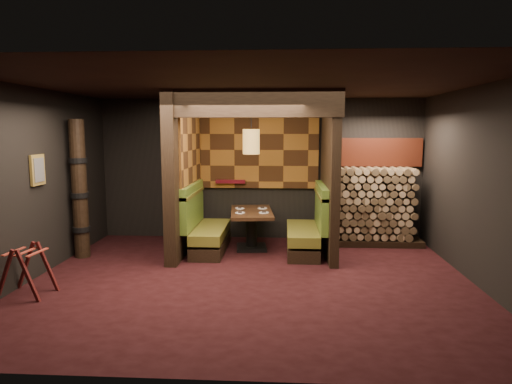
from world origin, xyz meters
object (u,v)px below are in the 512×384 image
Objects in this scene: booth_bench_left at (205,229)px; luggage_rack at (27,269)px; pendant_lamp at (251,142)px; booth_bench_right at (308,231)px; firewood_stack at (376,206)px; dining_table at (251,223)px; totem_column at (79,190)px.

luggage_rack is (-2.01, -2.43, -0.04)m from booth_bench_left.
luggage_rack is (-2.86, -2.53, -1.65)m from pendant_lamp.
booth_bench_right is 1.50× the size of pendant_lamp.
booth_bench_right is (1.89, 0.00, 0.00)m from booth_bench_left.
firewood_stack is (5.25, 3.13, 0.39)m from luggage_rack.
booth_bench_right is 0.92× the size of firewood_stack.
firewood_stack is (2.40, 0.60, -1.26)m from pendant_lamp.
booth_bench_left is 1.82m from pendant_lamp.
booth_bench_left is at bearing -169.82° from dining_table.
dining_table is (0.85, 0.15, 0.10)m from booth_bench_left.
luggage_rack is at bearing -137.93° from dining_table.
totem_column reaches higher than booth_bench_right.
booth_bench_left is 2.19× the size of luggage_rack.
booth_bench_right is at bearing -5.57° from pendant_lamp.
firewood_stack is at bearing 27.35° from booth_bench_right.
pendant_lamp is at bearing 41.51° from luggage_rack.
dining_table is 0.60× the size of totem_column.
pendant_lamp is 0.44× the size of totem_column.
firewood_stack is (3.25, 0.70, 0.35)m from booth_bench_left.
luggage_rack is at bearing -87.56° from totem_column.
dining_table is at bearing 13.45° from totem_column.
pendant_lamp is 0.62× the size of firewood_stack.
pendant_lamp reaches higher than luggage_rack.
booth_bench_left is at bearing -173.13° from pendant_lamp.
totem_column is at bearing -166.81° from firewood_stack.
luggage_rack is 6.13m from firewood_stack.
firewood_stack is at bearing 12.86° from dining_table.
dining_table reaches higher than luggage_rack.
pendant_lamp is at bearing 6.87° from booth_bench_left.
booth_bench_left is 0.67× the size of totem_column.
luggage_rack is at bearing -149.26° from firewood_stack.
booth_bench_left is at bearing 50.37° from luggage_rack.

